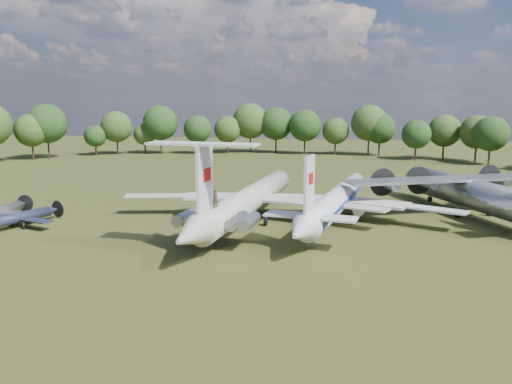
% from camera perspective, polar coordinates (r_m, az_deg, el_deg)
% --- Properties ---
extents(ground, '(300.00, 300.00, 0.00)m').
position_cam_1_polar(ground, '(67.02, -5.66, -3.33)').
color(ground, '#213812').
rests_on(ground, ground).
extents(il62_airliner, '(40.41, 50.11, 4.59)m').
position_cam_1_polar(il62_airliner, '(66.14, -0.74, -1.42)').
color(il62_airliner, beige).
rests_on(il62_airliner, ground).
extents(tu104_jet, '(39.53, 48.38, 4.35)m').
position_cam_1_polar(tu104_jet, '(67.33, 9.16, -1.45)').
color(tu104_jet, beige).
rests_on(tu104_jet, ground).
extents(an12_transport, '(48.42, 50.59, 5.23)m').
position_cam_1_polar(an12_transport, '(75.76, 23.22, -0.51)').
color(an12_transport, '#A9ACB2').
rests_on(an12_transport, ground).
extents(small_prop_west, '(13.63, 15.85, 1.96)m').
position_cam_1_polar(small_prop_west, '(69.87, -25.45, -2.91)').
color(small_prop_west, black).
rests_on(small_prop_west, ground).
extents(person_on_il62, '(0.74, 0.53, 1.92)m').
position_cam_1_polar(person_on_il62, '(53.56, -4.71, -0.70)').
color(person_on_il62, '#8D6048').
rests_on(person_on_il62, il62_airliner).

